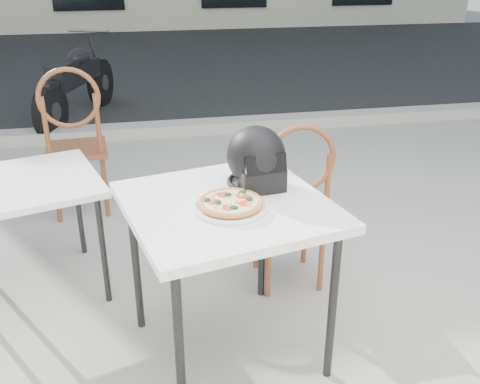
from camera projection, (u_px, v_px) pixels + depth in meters
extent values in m
plane|color=gray|center=(303.00, 290.00, 3.05)|extent=(80.00, 80.00, 0.00)
cube|color=black|center=(181.00, 62.00, 9.30)|extent=(30.00, 8.00, 0.00)
cube|color=gray|center=(218.00, 126.00, 5.70)|extent=(30.00, 0.25, 0.12)
cube|color=white|center=(227.00, 206.00, 2.29)|extent=(0.99, 0.99, 0.04)
cylinder|color=black|center=(180.00, 351.00, 2.04)|extent=(0.04, 0.04, 0.75)
cylinder|color=black|center=(332.00, 307.00, 2.29)|extent=(0.04, 0.04, 0.75)
cylinder|color=black|center=(136.00, 263.00, 2.61)|extent=(0.04, 0.04, 0.75)
cylinder|color=black|center=(262.00, 236.00, 2.86)|extent=(0.04, 0.04, 0.75)
cylinder|color=white|center=(231.00, 207.00, 2.21)|extent=(0.40, 0.40, 0.01)
torus|color=white|center=(231.00, 206.00, 2.21)|extent=(0.42, 0.42, 0.02)
cylinder|color=#D4884D|center=(231.00, 203.00, 2.21)|extent=(0.34, 0.34, 0.01)
torus|color=#D4884D|center=(231.00, 202.00, 2.20)|extent=(0.35, 0.35, 0.02)
cylinder|color=red|center=(231.00, 202.00, 2.20)|extent=(0.31, 0.31, 0.00)
cylinder|color=#FDE7C2|center=(231.00, 201.00, 2.20)|extent=(0.30, 0.30, 0.00)
cylinder|color=red|center=(242.00, 196.00, 2.24)|extent=(0.07, 0.07, 0.00)
cylinder|color=red|center=(223.00, 195.00, 2.25)|extent=(0.07, 0.07, 0.00)
cylinder|color=red|center=(215.00, 202.00, 2.19)|extent=(0.07, 0.07, 0.00)
cylinder|color=red|center=(229.00, 207.00, 2.14)|extent=(0.07, 0.07, 0.00)
cylinder|color=red|center=(245.00, 203.00, 2.18)|extent=(0.07, 0.07, 0.00)
ellipsoid|color=#133415|center=(228.00, 195.00, 2.25)|extent=(0.05, 0.04, 0.01)
ellipsoid|color=#133415|center=(218.00, 202.00, 2.18)|extent=(0.04, 0.05, 0.01)
ellipsoid|color=#133415|center=(249.00, 199.00, 2.21)|extent=(0.04, 0.05, 0.01)
ellipsoid|color=#133415|center=(234.00, 207.00, 2.14)|extent=(0.04, 0.04, 0.01)
ellipsoid|color=#133415|center=(242.00, 192.00, 2.27)|extent=(0.05, 0.05, 0.01)
ellipsoid|color=#133415|center=(207.00, 200.00, 2.20)|extent=(0.04, 0.04, 0.01)
cylinder|color=beige|center=(236.00, 201.00, 2.18)|extent=(0.02, 0.02, 0.02)
cylinder|color=beige|center=(212.00, 196.00, 2.23)|extent=(0.02, 0.02, 0.02)
cylinder|color=beige|center=(241.00, 195.00, 2.24)|extent=(0.02, 0.02, 0.02)
cylinder|color=beige|center=(216.00, 193.00, 2.26)|extent=(0.02, 0.02, 0.02)
cylinder|color=beige|center=(249.00, 204.00, 2.16)|extent=(0.02, 0.02, 0.02)
cylinder|color=beige|center=(215.00, 206.00, 2.14)|extent=(0.02, 0.02, 0.02)
cylinder|color=beige|center=(250.00, 195.00, 2.24)|extent=(0.02, 0.02, 0.02)
cylinder|color=beige|center=(230.00, 206.00, 2.14)|extent=(0.02, 0.02, 0.02)
ellipsoid|color=black|center=(256.00, 156.00, 2.39)|extent=(0.30, 0.31, 0.27)
cube|color=black|center=(262.00, 180.00, 2.36)|extent=(0.21, 0.12, 0.11)
torus|color=black|center=(256.00, 181.00, 2.44)|extent=(0.30, 0.30, 0.02)
cube|color=black|center=(266.00, 164.00, 2.29)|extent=(0.19, 0.06, 0.09)
cube|color=brown|center=(289.00, 213.00, 2.99)|extent=(0.38, 0.38, 0.03)
cylinder|color=brown|center=(305.00, 232.00, 3.24)|extent=(0.03, 0.03, 0.42)
cylinder|color=brown|center=(256.00, 237.00, 3.19)|extent=(0.03, 0.03, 0.42)
cylinder|color=brown|center=(321.00, 258.00, 2.97)|extent=(0.03, 0.03, 0.42)
cylinder|color=brown|center=(268.00, 264.00, 2.91)|extent=(0.03, 0.03, 0.42)
cylinder|color=brown|center=(327.00, 190.00, 2.79)|extent=(0.03, 0.03, 0.40)
cylinder|color=brown|center=(270.00, 195.00, 2.73)|extent=(0.03, 0.03, 0.40)
torus|color=brown|center=(301.00, 160.00, 2.69)|extent=(0.37, 0.03, 0.37)
cube|color=white|center=(27.00, 183.00, 2.80)|extent=(0.88, 0.88, 0.04)
cylinder|color=black|center=(103.00, 250.00, 2.83)|extent=(0.04, 0.04, 0.64)
cylinder|color=black|center=(78.00, 208.00, 3.30)|extent=(0.04, 0.04, 0.64)
cube|color=brown|center=(77.00, 150.00, 3.82)|extent=(0.45, 0.45, 0.04)
cylinder|color=brown|center=(103.00, 170.00, 4.10)|extent=(0.04, 0.04, 0.46)
cylinder|color=brown|center=(57.00, 175.00, 4.02)|extent=(0.04, 0.04, 0.46)
cylinder|color=brown|center=(105.00, 187.00, 3.81)|extent=(0.04, 0.04, 0.46)
cylinder|color=brown|center=(56.00, 192.00, 3.73)|extent=(0.04, 0.04, 0.46)
cylinder|color=brown|center=(98.00, 125.00, 3.61)|extent=(0.04, 0.04, 0.44)
cylinder|color=brown|center=(46.00, 129.00, 3.53)|extent=(0.04, 0.04, 0.44)
torus|color=brown|center=(69.00, 98.00, 3.49)|extent=(0.41, 0.06, 0.41)
cylinder|color=black|center=(101.00, 82.00, 6.59)|extent=(0.30, 0.57, 0.57)
cylinder|color=slate|center=(101.00, 82.00, 6.59)|extent=(0.19, 0.22, 0.19)
cylinder|color=black|center=(51.00, 112.00, 5.40)|extent=(0.30, 0.57, 0.57)
cylinder|color=slate|center=(51.00, 112.00, 5.40)|extent=(0.19, 0.22, 0.19)
cube|color=black|center=(75.00, 75.00, 5.90)|extent=(0.49, 0.99, 0.21)
ellipsoid|color=black|center=(79.00, 58.00, 5.96)|extent=(0.33, 0.44, 0.21)
cube|color=black|center=(62.00, 67.00, 5.59)|extent=(0.34, 0.51, 0.08)
cylinder|color=slate|center=(95.00, 59.00, 6.40)|extent=(0.14, 0.30, 0.67)
cylinder|color=slate|center=(88.00, 31.00, 6.16)|extent=(0.47, 0.19, 0.03)
cube|color=black|center=(48.00, 85.00, 5.31)|extent=(0.19, 0.24, 0.05)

